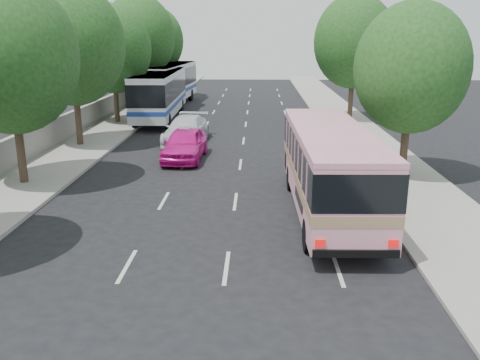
{
  "coord_description": "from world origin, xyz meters",
  "views": [
    {
      "loc": [
        1.85,
        -15.35,
        6.51
      ],
      "look_at": [
        1.27,
        1.59,
        1.6
      ],
      "focal_mm": 38.0,
      "sensor_mm": 36.0,
      "label": 1
    }
  ],
  "objects_px": {
    "pink_bus": "(329,162)",
    "white_pickup": "(186,130)",
    "tour_coach_front": "(160,91)",
    "tour_coach_rear": "(169,81)",
    "pink_taxi": "(185,144)"
  },
  "relations": [
    {
      "from": "pink_taxi",
      "to": "tour_coach_rear",
      "type": "xyz_separation_m",
      "value": [
        -4.3,
        20.7,
        1.43
      ]
    },
    {
      "from": "pink_taxi",
      "to": "tour_coach_front",
      "type": "xyz_separation_m",
      "value": [
        -3.71,
        13.1,
        1.36
      ]
    },
    {
      "from": "pink_taxi",
      "to": "tour_coach_rear",
      "type": "bearing_deg",
      "value": 103.9
    },
    {
      "from": "white_pickup",
      "to": "pink_taxi",
      "type": "bearing_deg",
      "value": -78.92
    },
    {
      "from": "tour_coach_front",
      "to": "tour_coach_rear",
      "type": "distance_m",
      "value": 7.62
    },
    {
      "from": "pink_bus",
      "to": "tour_coach_rear",
      "type": "height_order",
      "value": "tour_coach_rear"
    },
    {
      "from": "tour_coach_front",
      "to": "tour_coach_rear",
      "type": "xyz_separation_m",
      "value": [
        -0.59,
        7.6,
        0.07
      ]
    },
    {
      "from": "pink_bus",
      "to": "tour_coach_front",
      "type": "xyz_separation_m",
      "value": [
        -10.21,
        21.38,
        0.2
      ]
    },
    {
      "from": "tour_coach_front",
      "to": "tour_coach_rear",
      "type": "height_order",
      "value": "tour_coach_rear"
    },
    {
      "from": "pink_bus",
      "to": "white_pickup",
      "type": "height_order",
      "value": "pink_bus"
    },
    {
      "from": "pink_bus",
      "to": "tour_coach_rear",
      "type": "distance_m",
      "value": 30.93
    },
    {
      "from": "tour_coach_rear",
      "to": "tour_coach_front",
      "type": "bearing_deg",
      "value": -81.66
    },
    {
      "from": "tour_coach_front",
      "to": "tour_coach_rear",
      "type": "relative_size",
      "value": 0.96
    },
    {
      "from": "pink_bus",
      "to": "white_pickup",
      "type": "distance_m",
      "value": 14.53
    },
    {
      "from": "pink_taxi",
      "to": "tour_coach_rear",
      "type": "relative_size",
      "value": 0.39
    }
  ]
}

